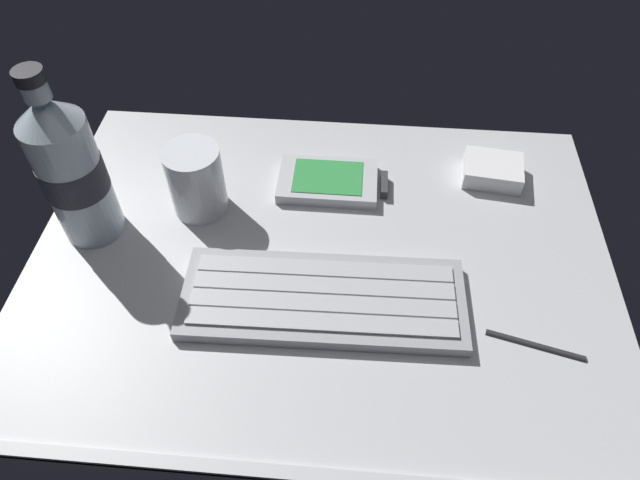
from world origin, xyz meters
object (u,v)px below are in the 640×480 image
Objects in this scene: juice_cup at (197,183)px; keyboard at (323,299)px; charger_block at (493,171)px; stylus_pen at (536,344)px; water_bottle at (71,170)px; handheld_device at (333,181)px.

keyboard is at bearing -39.14° from juice_cup.
charger_block is 23.92cm from stylus_pen.
juice_cup is 0.41× the size of water_bottle.
stylus_pen is (47.97, -11.58, -8.66)cm from water_bottle.
water_bottle reaches higher than stylus_pen.
handheld_device is 19.77cm from charger_block.
juice_cup is (-15.37, -4.86, 3.18)cm from handheld_device.
handheld_device is (-0.16, 17.49, -0.08)cm from keyboard.
handheld_device is 1.35× the size of stylus_pen.
stylus_pen is at bearing -44.43° from handheld_device.
water_bottle is 48.53cm from charger_block.
charger_block reaches higher than handheld_device.
juice_cup is 1.21× the size of charger_block.
handheld_device reaches higher than stylus_pen.
charger_block is at bearing 12.80° from juice_cup.
handheld_device is at bearing -171.07° from charger_block.
handheld_device is at bearing 18.97° from water_bottle.
handheld_device is at bearing 17.54° from juice_cup.
water_bottle is at bearing 162.90° from keyboard.
charger_block is at bearing 8.93° from handheld_device.
handheld_device is at bearing 90.51° from keyboard.
juice_cup reaches higher than handheld_device.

